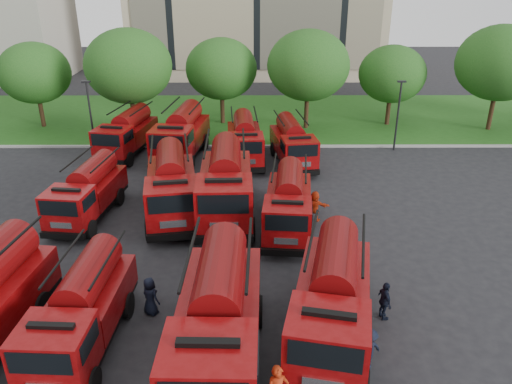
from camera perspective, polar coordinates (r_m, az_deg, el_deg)
ground at (r=21.51m, az=-4.83°, el=-10.67°), size 140.00×140.00×0.00m
lawn at (r=45.29m, az=-2.38°, el=8.58°), size 70.00×16.00×0.12m
curb at (r=37.56m, az=-2.82°, el=5.25°), size 70.00×0.30×0.14m
tree_1 at (r=44.95m, az=-23.99°, el=12.33°), size 5.71×5.71×6.98m
tree_2 at (r=40.86m, az=-14.37°, el=13.77°), size 6.72×6.72×8.22m
tree_3 at (r=42.35m, az=-3.98°, el=13.86°), size 5.88×5.88×7.19m
tree_4 at (r=40.92m, az=6.00°, el=14.19°), size 6.55×6.55×8.01m
tree_5 at (r=43.33m, az=15.30°, el=12.87°), size 5.46×5.46×6.68m
tree_6 at (r=44.54m, az=26.19°, el=13.09°), size 6.89×6.89×8.42m
lamp_post_0 at (r=37.88m, az=-18.42°, el=8.67°), size 0.60×0.25×5.11m
lamp_post_1 at (r=37.46m, az=15.94°, el=8.82°), size 0.60×0.25×5.11m
fire_truck_1 at (r=18.73m, az=-19.28°, el=-12.61°), size 2.60×6.50×2.91m
fire_truck_2 at (r=16.87m, az=-4.36°, el=-14.30°), size 3.02×7.88×3.56m
fire_truck_3 at (r=18.08m, az=8.70°, el=-11.99°), size 3.96×7.67×3.33m
fire_truck_4 at (r=27.86m, az=-18.71°, el=0.02°), size 2.91×6.54×2.88m
fire_truck_5 at (r=26.93m, az=-9.62°, el=0.74°), size 3.70×7.71×3.37m
fire_truck_6 at (r=26.50m, az=-3.51°, el=0.94°), size 3.13×8.02×3.61m
fire_truck_7 at (r=25.09m, az=3.72°, el=-1.29°), size 2.85×6.65×2.95m
fire_truck_8 at (r=36.87m, az=-14.53°, el=6.51°), size 3.47×6.96×3.03m
fire_truck_9 at (r=35.30m, az=-8.53°, el=6.55°), size 3.46×7.71×3.39m
fire_truck_10 at (r=34.36m, az=-1.31°, el=5.97°), size 2.73×6.69×2.99m
fire_truck_11 at (r=33.99m, az=4.21°, el=5.62°), size 3.01×6.60×2.90m
firefighter_2 at (r=20.33m, az=14.25°, el=-13.80°), size 0.71×1.03×1.60m
firefighter_3 at (r=18.13m, az=12.37°, el=-19.10°), size 1.20×0.96×1.65m
firefighter_4 at (r=20.39m, az=-11.80°, el=-13.39°), size 0.93×0.87×1.59m
firefighter_5 at (r=26.81m, az=6.63°, el=-3.19°), size 1.68×1.17×1.66m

